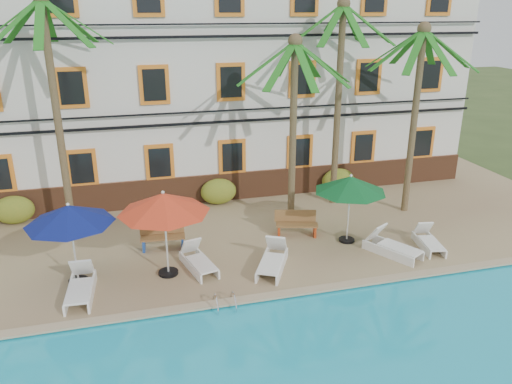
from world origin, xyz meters
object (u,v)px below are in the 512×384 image
object	(u,v)px
umbrella_green	(350,184)
bench_right	(297,223)
palm_e	(417,94)
lounger_c	(198,261)
palm_c	(294,106)
umbrella_red	(164,203)
palm_b	(53,88)
lounger_f	(428,241)
pool_ladder	(225,305)
palm_d	(339,78)
lounger_d	(273,260)
lounger_e	(392,246)
bench_left	(163,235)
lounger_b	(80,287)
umbrella_blue	(69,215)

from	to	relation	value
umbrella_green	bench_right	distance (m)	2.46
palm_e	umbrella_green	xyz separation A→B (m)	(-3.49, -2.05, -2.60)
lounger_c	palm_c	bearing A→B (deg)	33.99
umbrella_red	bench_right	bearing A→B (deg)	19.26
palm_b	lounger_f	bearing A→B (deg)	-19.63
lounger_f	bench_right	distance (m)	4.58
umbrella_green	lounger_c	size ratio (longest dim) A/B	1.30
pool_ladder	palm_d	bearing A→B (deg)	47.42
palm_c	lounger_d	world-z (taller)	palm_c
palm_b	lounger_d	size ratio (longest dim) A/B	4.04
bench_right	lounger_e	bearing A→B (deg)	-41.36
bench_left	umbrella_green	bearing A→B (deg)	-10.13
lounger_b	palm_d	bearing A→B (deg)	26.69
palm_c	lounger_e	size ratio (longest dim) A/B	3.42
palm_d	palm_b	bearing A→B (deg)	-176.89
umbrella_blue	bench_left	xyz separation A→B (m)	(2.69, 1.65, -1.72)
lounger_b	lounger_c	xyz separation A→B (m)	(3.49, 0.72, -0.02)
lounger_f	bench_right	bearing A→B (deg)	152.03
palm_d	pool_ladder	xyz separation A→B (m)	(-5.99, -6.52, -5.22)
umbrella_blue	lounger_b	bearing A→B (deg)	-80.87
umbrella_green	bench_left	world-z (taller)	umbrella_green
umbrella_red	umbrella_green	distance (m)	6.39
lounger_b	palm_c	bearing A→B (deg)	24.51
palm_d	lounger_b	xyz separation A→B (m)	(-9.88, -4.97, -4.92)
umbrella_red	bench_right	world-z (taller)	umbrella_red
palm_d	umbrella_red	size ratio (longest dim) A/B	2.96
palm_e	lounger_c	distance (m)	10.28
lounger_d	pool_ladder	xyz separation A→B (m)	(-1.88, -1.67, -0.30)
palm_e	lounger_c	xyz separation A→B (m)	(-8.88, -2.68, -4.44)
lounger_b	bench_right	xyz separation A→B (m)	(7.33, 2.30, 0.17)
palm_c	lounger_c	world-z (taller)	palm_c
umbrella_blue	bench_left	size ratio (longest dim) A/B	1.67
umbrella_red	lounger_c	xyz separation A→B (m)	(0.95, 0.10, -2.08)
palm_d	lounger_f	size ratio (longest dim) A/B	4.67
palm_d	lounger_d	xyz separation A→B (m)	(-4.11, -4.86, -4.92)
bench_left	umbrella_red	bearing A→B (deg)	-90.44
umbrella_blue	lounger_e	bearing A→B (deg)	-4.52
palm_c	palm_b	bearing A→B (deg)	172.96
lounger_c	umbrella_red	bearing A→B (deg)	-174.08
palm_b	umbrella_red	world-z (taller)	palm_b
lounger_d	umbrella_green	bearing A→B (deg)	21.69
lounger_c	palm_d	bearing A→B (deg)	33.61
lounger_e	umbrella_blue	bearing A→B (deg)	175.48
palm_c	umbrella_red	bearing A→B (deg)	-150.58
palm_d	palm_c	bearing A→B (deg)	-147.03
palm_b	bench_left	bearing A→B (deg)	-31.88
umbrella_red	lounger_e	bearing A→B (deg)	-4.52
palm_d	lounger_c	bearing A→B (deg)	-146.39
lounger_f	umbrella_red	bearing A→B (deg)	176.96
umbrella_red	umbrella_green	xyz separation A→B (m)	(6.34, 0.73, -0.23)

